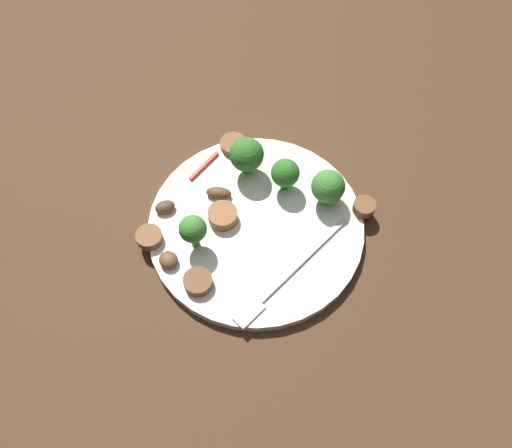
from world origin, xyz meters
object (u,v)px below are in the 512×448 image
plate (256,227)px  sausage_slice_4 (223,216)px  sausage_slice_0 (233,145)px  fork (285,277)px  broccoli_floret_0 (247,155)px  pepper_strip_0 (204,166)px  broccoli_floret_3 (328,187)px  broccoli_floret_2 (193,230)px  broccoli_floret_1 (286,174)px  sausage_slice_3 (198,282)px  mushroom_1 (165,207)px  sausage_slice_2 (149,237)px  mushroom_0 (168,260)px  sausage_slice_1 (364,207)px  mushroom_2 (219,193)px

plate → sausage_slice_4: (0.02, -0.04, 0.01)m
sausage_slice_0 → fork: bearing=52.1°
broccoli_floret_0 → pepper_strip_0: 0.06m
broccoli_floret_3 → pepper_strip_0: 0.16m
fork → broccoli_floret_2: 0.12m
broccoli_floret_1 → broccoli_floret_3: (-0.01, 0.05, -0.00)m
broccoli_floret_2 → sausage_slice_3: broccoli_floret_2 is taller
broccoli_floret_1 → pepper_strip_0: (0.03, -0.10, -0.03)m
sausage_slice_3 → mushroom_1: bearing=-121.8°
fork → broccoli_floret_1: bearing=-137.1°
broccoli_floret_0 → broccoli_floret_3: 0.10m
sausage_slice_2 → fork: bearing=106.2°
sausage_slice_0 → sausage_slice_3: 0.19m
broccoli_floret_1 → broccoli_floret_2: broccoli_floret_2 is taller
mushroom_1 → sausage_slice_4: bearing=112.9°
broccoli_floret_1 → sausage_slice_0: broccoli_floret_1 is taller
sausage_slice_3 → pepper_strip_0: sausage_slice_3 is taller
broccoli_floret_2 → sausage_slice_2: bearing=-62.5°
sausage_slice_0 → mushroom_0: 0.18m
fork → sausage_slice_2: size_ratio=5.87×
sausage_slice_1 → sausage_slice_2: 0.26m
mushroom_0 → sausage_slice_4: bearing=167.3°
sausage_slice_2 → broccoli_floret_2: bearing=117.5°
sausage_slice_4 → pepper_strip_0: (-0.05, -0.06, -0.01)m
sausage_slice_2 → plate: bearing=133.1°
sausage_slice_1 → mushroom_0: size_ratio=1.18×
sausage_slice_4 → pepper_strip_0: sausage_slice_4 is taller
sausage_slice_0 → plate: bearing=47.7°
sausage_slice_1 → pepper_strip_0: bearing=-74.6°
sausage_slice_3 → plate: bearing=173.5°
sausage_slice_4 → sausage_slice_1: bearing=127.8°
fork → mushroom_0: (0.06, -0.12, 0.00)m
mushroom_1 → mushroom_2: size_ratio=0.78×
fork → sausage_slice_0: size_ratio=5.33×
sausage_slice_2 → mushroom_2: (-0.09, 0.03, -0.00)m
fork → pepper_strip_0: size_ratio=3.43×
sausage_slice_0 → mushroom_1: 0.12m
mushroom_1 → pepper_strip_0: bearing=178.8°
fork → broccoli_floret_1: 0.12m
mushroom_0 → broccoli_floret_2: bearing=162.7°
broccoli_floret_2 → sausage_slice_2: broccoli_floret_2 is taller
broccoli_floret_2 → mushroom_0: (0.04, -0.01, -0.03)m
broccoli_floret_1 → broccoli_floret_2: bearing=-20.0°
sausage_slice_1 → sausage_slice_4: bearing=-52.2°
broccoli_floret_2 → broccoli_floret_3: (-0.14, 0.10, -0.01)m
broccoli_floret_0 → mushroom_2: 0.06m
plate → sausage_slice_4: size_ratio=7.28×
sausage_slice_1 → sausage_slice_2: same height
sausage_slice_1 → broccoli_floret_2: bearing=-43.5°
sausage_slice_1 → mushroom_2: size_ratio=0.86×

